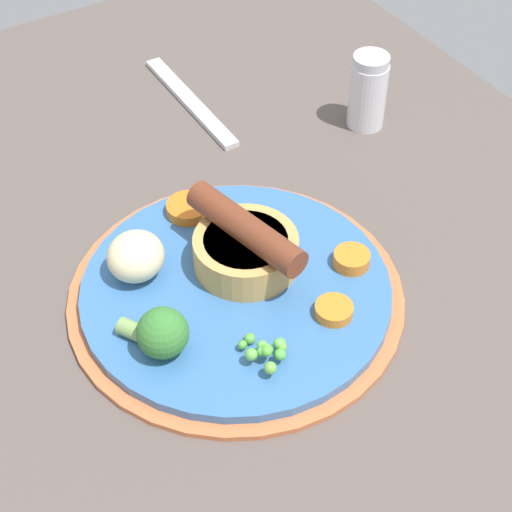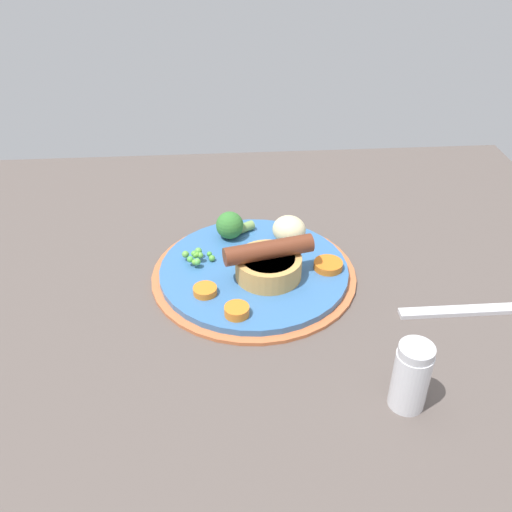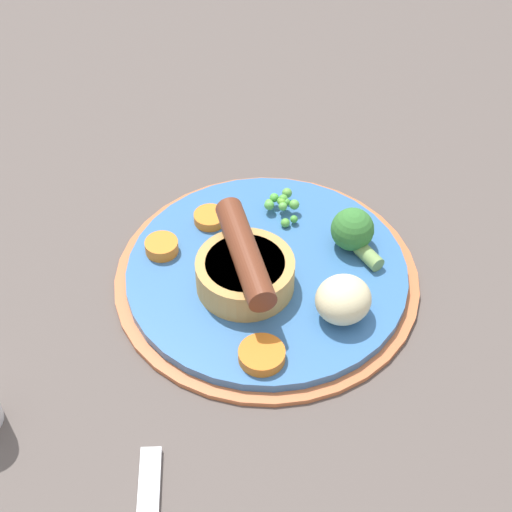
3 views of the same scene
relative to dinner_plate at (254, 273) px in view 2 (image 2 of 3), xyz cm
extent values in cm
cube|color=#564C47|center=(-3.60, 0.56, -2.07)|extent=(110.00, 80.00, 3.00)
cylinder|color=#CC6B3D|center=(0.00, 0.00, -0.32)|extent=(27.76, 27.76, 0.50)
cylinder|color=#386BA8|center=(0.00, 0.00, 0.13)|extent=(25.54, 25.54, 1.40)
cylinder|color=tan|center=(1.77, -2.00, 2.30)|extent=(8.73, 8.73, 2.94)
cylinder|color=#472614|center=(1.77, -2.00, 3.63)|extent=(6.98, 6.98, 0.30)
cylinder|color=brown|center=(1.77, -2.00, 4.99)|extent=(12.00, 5.01, 2.44)
sphere|color=#62B64D|center=(-7.21, 1.84, 1.95)|extent=(0.85, 0.85, 0.85)
sphere|color=#65A73A|center=(-7.96, 0.73, 1.76)|extent=(0.77, 0.77, 0.77)
sphere|color=#51A742|center=(-7.71, 2.21, 2.04)|extent=(0.72, 0.72, 0.72)
sphere|color=#56AD3C|center=(-7.99, 1.92, 2.22)|extent=(0.87, 0.87, 0.87)
sphere|color=#65A945|center=(-9.23, 2.37, 1.86)|extent=(0.99, 0.99, 0.99)
sphere|color=#5FB94C|center=(-7.62, 0.61, 1.80)|extent=(0.98, 0.98, 0.98)
sphere|color=green|center=(-5.98, 2.84, 1.41)|extent=(0.74, 0.74, 0.74)
sphere|color=#54B744|center=(-8.55, 1.09, 1.89)|extent=(0.89, 0.89, 0.89)
sphere|color=#61B04A|center=(-7.47, 2.95, 1.93)|extent=(0.99, 0.99, 0.99)
sphere|color=#54A337|center=(-7.84, 1.69, 2.07)|extent=(0.77, 0.77, 0.77)
sphere|color=#67B836|center=(-7.69, 1.80, 2.10)|extent=(0.83, 0.83, 0.83)
sphere|color=#5BAD42|center=(-5.65, 2.00, 1.27)|extent=(0.88, 0.88, 0.88)
sphere|color=#387A33|center=(-2.94, 7.96, 2.83)|extent=(4.00, 4.00, 4.00)
cylinder|color=#7A9E56|center=(-0.71, 9.29, 1.53)|extent=(3.12, 2.64, 1.40)
ellipsoid|color=beige|center=(5.50, 6.21, 2.79)|extent=(6.67, 6.73, 3.91)
cylinder|color=orange|center=(-6.58, -5.15, 1.30)|extent=(4.25, 4.25, 0.93)
cylinder|color=orange|center=(-2.75, -9.58, 1.42)|extent=(4.33, 4.33, 1.18)
cylinder|color=orange|center=(9.98, -0.87, 1.33)|extent=(5.12, 5.12, 0.99)
cube|color=silver|center=(26.49, -9.67, -0.27)|extent=(18.00, 1.66, 0.60)
cylinder|color=silver|center=(14.21, -23.44, 2.90)|extent=(3.78, 3.78, 6.94)
cylinder|color=silver|center=(14.21, -23.44, 6.88)|extent=(3.59, 3.59, 1.00)
camera|label=1|loc=(-41.71, 23.01, 51.97)|focal=60.00mm
camera|label=2|loc=(-4.34, -62.52, 45.84)|focal=40.00mm
camera|label=3|loc=(52.79, -2.90, 57.26)|focal=60.00mm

